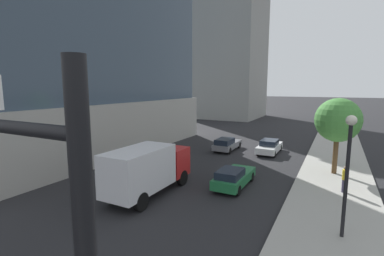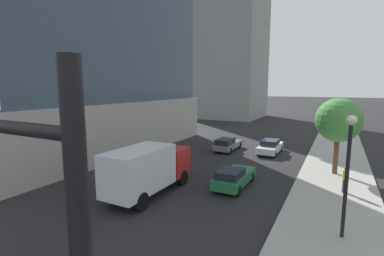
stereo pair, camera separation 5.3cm
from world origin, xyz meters
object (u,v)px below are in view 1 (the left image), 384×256
at_px(car_white, 269,146).
at_px(construction_building, 228,42).
at_px(street_lamp, 348,158).
at_px(car_green, 233,177).
at_px(street_tree, 338,120).
at_px(car_gray, 227,144).
at_px(pedestrian_yellow_shirt, 345,179).
at_px(box_truck, 147,168).

bearing_deg(car_white, construction_building, 117.97).
relative_size(street_lamp, car_green, 1.22).
xyz_separation_m(construction_building, street_tree, (22.16, -35.41, -12.10)).
bearing_deg(street_tree, street_lamp, -87.31).
relative_size(construction_building, car_gray, 8.03).
bearing_deg(car_green, street_lamp, -31.98).
bearing_deg(car_gray, car_white, 12.77).
relative_size(car_white, car_green, 1.04).
xyz_separation_m(street_lamp, street_tree, (-0.47, 10.06, 0.50)).
relative_size(street_tree, car_white, 1.25).
relative_size(street_tree, car_gray, 1.26).
distance_m(street_lamp, car_green, 8.18).
xyz_separation_m(car_gray, car_green, (4.24, -10.00, -0.01)).
height_order(car_white, car_green, car_white).
xyz_separation_m(street_tree, car_gray, (-10.22, 3.97, -3.52)).
relative_size(car_gray, car_green, 1.02).
xyz_separation_m(street_tree, car_white, (-5.97, 4.93, -3.54)).
distance_m(car_white, pedestrian_yellow_shirt, 11.16).
distance_m(construction_building, car_green, 47.16).
distance_m(construction_building, car_white, 37.89).
relative_size(street_tree, box_truck, 0.87).
bearing_deg(car_white, pedestrian_yellow_shirt, -53.79).
distance_m(street_tree, box_truck, 14.43).
bearing_deg(construction_building, street_tree, -57.96).
distance_m(construction_building, pedestrian_yellow_shirt, 48.09).
relative_size(construction_building, box_truck, 5.51).
relative_size(construction_building, pedestrian_yellow_shirt, 21.83).
relative_size(car_white, box_truck, 0.70).
bearing_deg(pedestrian_yellow_shirt, car_green, -163.45).
xyz_separation_m(construction_building, car_green, (16.19, -41.45, -15.63)).
distance_m(street_lamp, box_truck, 10.87).
xyz_separation_m(street_lamp, car_gray, (-10.69, 14.02, -3.02)).
xyz_separation_m(construction_building, car_gray, (11.95, -31.44, -15.62)).
bearing_deg(construction_building, car_white, -62.03).
bearing_deg(box_truck, car_green, 42.19).
bearing_deg(construction_building, car_green, -68.66).
relative_size(construction_building, car_white, 7.92).
bearing_deg(car_white, car_green, -90.00).
height_order(street_lamp, pedestrian_yellow_shirt, street_lamp).
bearing_deg(street_lamp, box_truck, 179.05).
bearing_deg(car_gray, construction_building, 110.80).
bearing_deg(car_green, pedestrian_yellow_shirt, 16.55).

